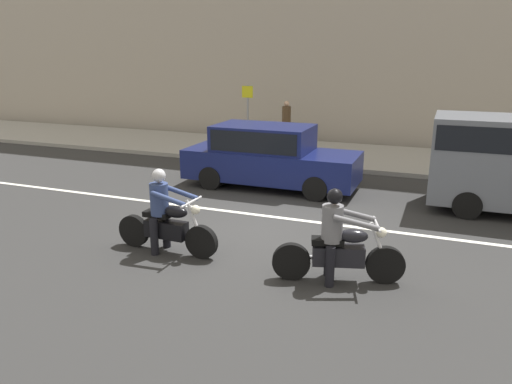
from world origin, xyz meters
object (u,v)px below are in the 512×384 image
object	(u,v)px
motorcycle_with_rider_gray	(338,245)
street_sign_post	(248,108)
motorcycle_with_rider_denim_blue	(165,219)
pedestrian_bystander	(286,119)
parked_sedan_navy	(268,156)

from	to	relation	value
motorcycle_with_rider_gray	street_sign_post	xyz separation A→B (m)	(-5.81, 10.29, 0.89)
motorcycle_with_rider_denim_blue	motorcycle_with_rider_gray	world-z (taller)	motorcycle_with_rider_denim_blue
motorcycle_with_rider_gray	pedestrian_bystander	bearing A→B (deg)	112.18
motorcycle_with_rider_gray	street_sign_post	size ratio (longest dim) A/B	0.92
motorcycle_with_rider_denim_blue	motorcycle_with_rider_gray	size ratio (longest dim) A/B	1.01
parked_sedan_navy	street_sign_post	xyz separation A→B (m)	(-2.75, 5.21, 0.64)
pedestrian_bystander	motorcycle_with_rider_denim_blue	bearing A→B (deg)	-84.00
parked_sedan_navy	street_sign_post	bearing A→B (deg)	117.87
street_sign_post	pedestrian_bystander	size ratio (longest dim) A/B	1.35
parked_sedan_navy	pedestrian_bystander	distance (m)	5.81
motorcycle_with_rider_gray	parked_sedan_navy	xyz separation A→B (m)	(-3.05, 5.08, 0.24)
motorcycle_with_rider_gray	parked_sedan_navy	size ratio (longest dim) A/B	0.44
motorcycle_with_rider_gray	parked_sedan_navy	world-z (taller)	parked_sedan_navy
motorcycle_with_rider_denim_blue	parked_sedan_navy	bearing A→B (deg)	87.71
motorcycle_with_rider_gray	parked_sedan_navy	distance (m)	5.93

